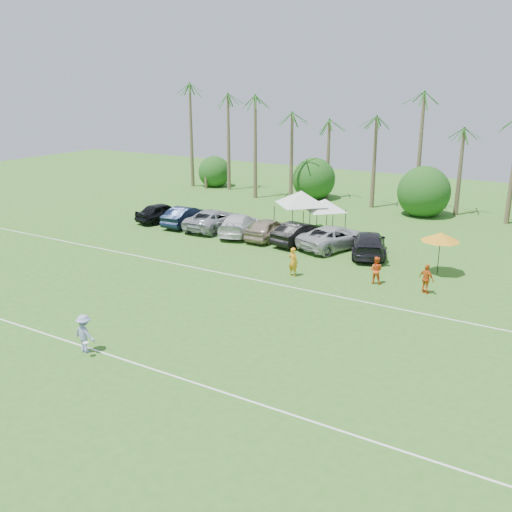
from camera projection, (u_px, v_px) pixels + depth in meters
The scene contains 28 objects.
ground at pixel (43, 362), 24.74m from camera, with size 120.00×120.00×0.00m, color #33681F.
field_lines at pixel (163, 304), 31.27m from camera, with size 80.00×12.10×0.01m.
palm_tree_0 at pixel (183, 121), 64.54m from camera, with size 2.40×2.40×8.90m.
palm_tree_1 at pixel (219, 114), 61.80m from camera, with size 2.40×2.40×9.90m.
palm_tree_2 at pixel (258, 107), 59.06m from camera, with size 2.40×2.40×10.90m.
palm_tree_3 at pixel (293, 99), 56.82m from camera, with size 2.40×2.40×11.90m.
palm_tree_4 at pixel (328, 127), 55.58m from camera, with size 2.40×2.40×8.90m.
palm_tree_5 at pixel (368, 119), 53.34m from camera, with size 2.40×2.40×9.90m.
palm_tree_6 at pixel (411, 111), 51.10m from camera, with size 2.40×2.40×10.90m.
palm_tree_7 at pixel (458, 102), 48.86m from camera, with size 2.40×2.40×11.90m.
bush_tree_0 at pixel (211, 172), 65.52m from camera, with size 4.00×4.00×4.00m.
bush_tree_1 at pixel (313, 181), 59.05m from camera, with size 4.00×4.00×4.00m.
bush_tree_2 at pixel (429, 193), 53.08m from camera, with size 4.00×4.00×4.00m.
sideline_player_a at pixel (293, 262), 35.55m from camera, with size 0.67×0.44×1.84m, color orange.
sideline_player_b at pixel (376, 270), 34.21m from camera, with size 0.82×0.64×1.68m, color #E85019.
sideline_player_c at pixel (426, 279), 32.58m from camera, with size 1.02×0.42×1.73m, color orange.
canopy_tent_left at pixel (301, 191), 45.42m from camera, with size 4.84×4.84×3.92m.
canopy_tent_right at pixel (325, 199), 45.33m from camera, with size 3.96×3.96×3.20m.
market_umbrella at pixel (441, 237), 35.41m from camera, with size 2.44×2.44×2.72m.
frisbee_player at pixel (84, 334), 25.45m from camera, with size 1.17×0.83×1.78m.
parked_car_0 at pixel (162, 212), 49.53m from camera, with size 1.96×4.86×1.66m, color black.
parked_car_1 at pixel (186, 216), 48.09m from camera, with size 1.75×5.03×1.66m, color black.
parked_car_2 at pixel (214, 219), 46.94m from camera, with size 2.75×5.96×1.66m, color #999AA3.
parked_car_3 at pixel (239, 224), 45.31m from camera, with size 2.32×5.71×1.66m, color silver.
parked_car_4 at pixel (268, 229), 43.94m from camera, with size 1.96×4.86×1.66m, color gray.
parked_car_5 at pixel (300, 233), 42.66m from camera, with size 1.75×5.03×1.66m, color black.
parked_car_6 at pixel (335, 237), 41.50m from camera, with size 2.75×5.96×1.66m, color #B2B2B5.
parked_car_7 at pixel (369, 243), 39.91m from camera, with size 2.32×5.71×1.66m, color black.
Camera 1 is at (19.52, -14.23, 11.64)m, focal length 40.00 mm.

